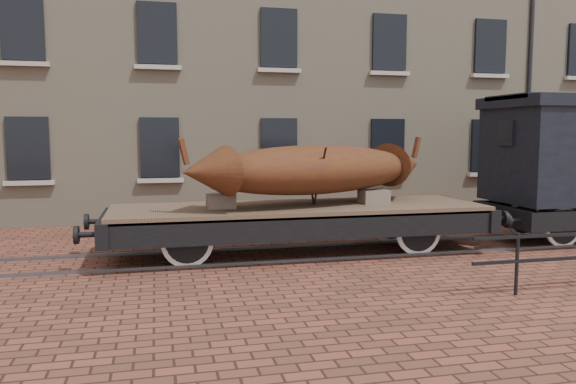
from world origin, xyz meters
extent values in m
plane|color=#522E23|center=(0.00, 0.00, 0.00)|extent=(90.00, 90.00, 0.00)
cube|color=tan|center=(3.00, 10.00, 7.00)|extent=(40.00, 10.00, 14.00)
cube|color=black|center=(-6.00, 4.96, 2.20)|extent=(1.10, 0.12, 1.70)
cube|color=#A8A296|center=(-6.00, 4.90, 1.25)|extent=(1.30, 0.18, 0.12)
cube|color=black|center=(-2.50, 4.96, 2.20)|extent=(1.10, 0.12, 1.70)
cube|color=#A8A296|center=(-2.50, 4.90, 1.25)|extent=(1.30, 0.18, 0.12)
cube|color=black|center=(1.00, 4.96, 2.20)|extent=(1.10, 0.12, 1.70)
cube|color=#A8A296|center=(1.00, 4.90, 1.25)|extent=(1.30, 0.18, 0.12)
cube|color=black|center=(4.50, 4.96, 2.20)|extent=(1.10, 0.12, 1.70)
cube|color=#A8A296|center=(4.50, 4.90, 1.25)|extent=(1.30, 0.18, 0.12)
cube|color=black|center=(8.00, 4.96, 2.20)|extent=(1.10, 0.12, 1.70)
cube|color=#A8A296|center=(8.00, 4.90, 1.25)|extent=(1.30, 0.18, 0.12)
cube|color=black|center=(-6.00, 4.96, 5.40)|extent=(1.10, 0.12, 1.70)
cube|color=#A8A296|center=(-6.00, 4.90, 4.45)|extent=(1.30, 0.18, 0.12)
cube|color=black|center=(-2.50, 4.96, 5.40)|extent=(1.10, 0.12, 1.70)
cube|color=#A8A296|center=(-2.50, 4.90, 4.45)|extent=(1.30, 0.18, 0.12)
cube|color=black|center=(1.00, 4.96, 5.40)|extent=(1.10, 0.12, 1.70)
cube|color=#A8A296|center=(1.00, 4.90, 4.45)|extent=(1.30, 0.18, 0.12)
cube|color=black|center=(4.50, 4.96, 5.40)|extent=(1.10, 0.12, 1.70)
cube|color=#A8A296|center=(4.50, 4.90, 4.45)|extent=(1.30, 0.18, 0.12)
cube|color=black|center=(8.00, 4.96, 5.40)|extent=(1.10, 0.12, 1.70)
cube|color=#A8A296|center=(8.00, 4.90, 4.45)|extent=(1.30, 0.18, 0.12)
cube|color=#59595E|center=(0.00, -0.72, 0.03)|extent=(30.00, 0.08, 0.06)
cube|color=#59595E|center=(0.00, 0.72, 0.03)|extent=(30.00, 0.08, 0.06)
cylinder|color=black|center=(3.00, -3.80, 0.50)|extent=(0.06, 0.06, 1.00)
cube|color=brown|center=(0.37, 0.00, 0.99)|extent=(7.93, 2.33, 0.13)
cube|color=black|center=(0.37, -1.08, 0.74)|extent=(7.93, 0.17, 0.48)
cube|color=black|center=(0.37, 1.08, 0.74)|extent=(7.93, 0.17, 0.48)
cube|color=black|center=(-3.60, 0.00, 0.74)|extent=(0.23, 2.43, 0.48)
cylinder|color=black|center=(-3.90, -0.79, 0.74)|extent=(0.37, 0.11, 0.11)
cylinder|color=black|center=(-4.08, -0.79, 0.74)|extent=(0.08, 0.34, 0.34)
cylinder|color=black|center=(-3.90, 0.79, 0.74)|extent=(0.37, 0.11, 0.11)
cylinder|color=black|center=(-4.08, 0.79, 0.74)|extent=(0.08, 0.34, 0.34)
cube|color=black|center=(4.33, 0.00, 0.74)|extent=(0.23, 2.43, 0.48)
cylinder|color=black|center=(4.63, -0.79, 0.74)|extent=(0.37, 0.11, 0.11)
cylinder|color=black|center=(4.81, -0.79, 0.74)|extent=(0.08, 0.34, 0.34)
cylinder|color=black|center=(4.63, 0.79, 0.74)|extent=(0.37, 0.11, 0.11)
cylinder|color=black|center=(4.81, 0.79, 0.74)|extent=(0.08, 0.34, 0.34)
cylinder|color=black|center=(-2.07, 0.00, 0.51)|extent=(0.11, 2.01, 0.11)
cylinder|color=white|center=(-2.07, -0.72, 0.51)|extent=(1.02, 0.07, 1.02)
cylinder|color=black|center=(-2.07, -0.72, 0.51)|extent=(0.83, 0.11, 0.83)
cube|color=black|center=(-2.07, -0.85, 0.76)|extent=(0.95, 0.08, 0.11)
cylinder|color=white|center=(-2.07, 0.72, 0.51)|extent=(1.02, 0.07, 1.02)
cylinder|color=black|center=(-2.07, 0.72, 0.51)|extent=(0.83, 0.11, 0.83)
cube|color=black|center=(-2.07, 0.85, 0.76)|extent=(0.95, 0.08, 0.11)
cylinder|color=black|center=(2.80, 0.00, 0.51)|extent=(0.11, 2.01, 0.11)
cylinder|color=white|center=(2.80, -0.72, 0.51)|extent=(1.02, 0.07, 1.02)
cylinder|color=black|center=(2.80, -0.72, 0.51)|extent=(0.83, 0.11, 0.83)
cube|color=black|center=(2.80, -0.85, 0.76)|extent=(0.95, 0.08, 0.11)
cylinder|color=white|center=(2.80, 0.72, 0.51)|extent=(1.02, 0.07, 1.02)
cylinder|color=black|center=(2.80, 0.72, 0.51)|extent=(0.83, 0.11, 0.83)
cube|color=black|center=(2.80, 0.85, 0.76)|extent=(0.95, 0.08, 0.11)
cube|color=black|center=(0.37, 0.00, 0.58)|extent=(4.23, 0.06, 0.06)
cube|color=#89705B|center=(-1.33, 0.00, 1.21)|extent=(0.58, 0.53, 0.30)
cube|color=#89705B|center=(2.06, 0.00, 1.21)|extent=(0.58, 0.53, 0.30)
ellipsoid|color=#572C0E|center=(0.68, 0.00, 1.82)|extent=(5.53, 3.11, 1.06)
cone|color=#572C0E|center=(-1.71, -0.73, 1.87)|extent=(1.16, 1.23, 1.00)
cube|color=#572C0E|center=(-2.11, -0.85, 2.26)|extent=(0.23, 0.17, 0.51)
cone|color=#572C0E|center=(3.08, 0.73, 1.87)|extent=(1.16, 1.23, 1.00)
cube|color=#572C0E|center=(3.47, 0.85, 2.26)|extent=(0.23, 0.17, 0.51)
cylinder|color=black|center=(0.68, -0.43, 1.69)|extent=(0.05, 0.90, 1.29)
cylinder|color=black|center=(0.68, 0.43, 1.69)|extent=(0.05, 0.90, 1.29)
cube|color=black|center=(8.23, 1.06, 0.68)|extent=(5.80, 0.15, 0.43)
cube|color=black|center=(5.33, 0.00, 0.68)|extent=(0.21, 2.32, 0.43)
cylinder|color=black|center=(4.90, -0.77, 0.68)|extent=(0.08, 0.31, 0.31)
cylinder|color=black|center=(4.90, 0.77, 0.68)|extent=(0.08, 0.31, 0.31)
cylinder|color=black|center=(6.40, 0.00, 0.46)|extent=(0.10, 1.84, 0.10)
cylinder|color=white|center=(6.40, -0.72, 0.46)|extent=(0.93, 0.07, 0.93)
cylinder|color=black|center=(6.40, -0.72, 0.46)|extent=(0.76, 0.10, 0.76)
cylinder|color=white|center=(6.40, 0.72, 0.46)|extent=(0.93, 0.07, 0.93)
cylinder|color=black|center=(6.40, 0.72, 0.46)|extent=(0.76, 0.10, 0.76)
cube|color=black|center=(5.31, 0.00, 2.61)|extent=(0.08, 0.58, 0.58)
camera|label=1|loc=(-2.62, -11.57, 2.60)|focal=35.00mm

